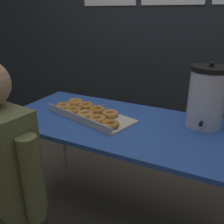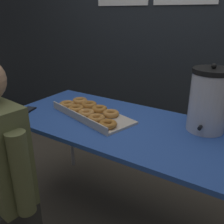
{
  "view_description": "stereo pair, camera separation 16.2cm",
  "coord_description": "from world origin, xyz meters",
  "px_view_note": "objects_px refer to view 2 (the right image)",
  "views": [
    {
      "loc": [
        0.61,
        -1.35,
        1.43
      ],
      "look_at": [
        -0.07,
        0.0,
        0.83
      ],
      "focal_mm": 40.0,
      "sensor_mm": 36.0,
      "label": 1
    },
    {
      "loc": [
        0.75,
        -1.27,
        1.43
      ],
      "look_at": [
        -0.07,
        0.0,
        0.83
      ],
      "focal_mm": 40.0,
      "sensor_mm": 36.0,
      "label": 2
    }
  ],
  "objects_px": {
    "coffee_urn": "(209,100)",
    "cell_phone": "(27,110)",
    "person_seated": "(1,178)",
    "donut_box": "(91,112)"
  },
  "relations": [
    {
      "from": "coffee_urn",
      "to": "cell_phone",
      "type": "xyz_separation_m",
      "value": [
        -1.16,
        -0.38,
        -0.18
      ]
    },
    {
      "from": "cell_phone",
      "to": "person_seated",
      "type": "height_order",
      "value": "person_seated"
    },
    {
      "from": "donut_box",
      "to": "coffee_urn",
      "type": "bearing_deg",
      "value": 30.54
    },
    {
      "from": "coffee_urn",
      "to": "person_seated",
      "type": "relative_size",
      "value": 0.32
    },
    {
      "from": "cell_phone",
      "to": "person_seated",
      "type": "distance_m",
      "value": 0.58
    },
    {
      "from": "donut_box",
      "to": "cell_phone",
      "type": "xyz_separation_m",
      "value": [
        -0.43,
        -0.19,
        -0.02
      ]
    },
    {
      "from": "coffee_urn",
      "to": "cell_phone",
      "type": "distance_m",
      "value": 1.23
    },
    {
      "from": "cell_phone",
      "to": "person_seated",
      "type": "bearing_deg",
      "value": -70.5
    },
    {
      "from": "coffee_urn",
      "to": "cell_phone",
      "type": "height_order",
      "value": "coffee_urn"
    },
    {
      "from": "donut_box",
      "to": "coffee_urn",
      "type": "height_order",
      "value": "coffee_urn"
    }
  ]
}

